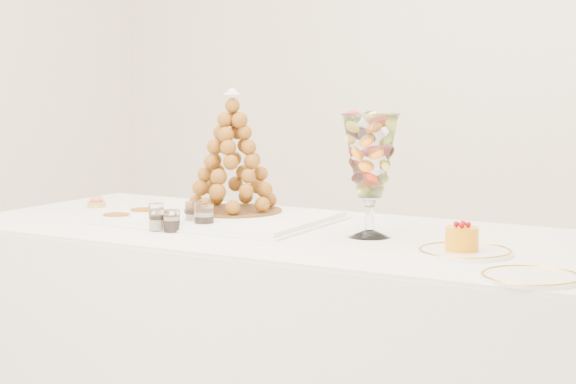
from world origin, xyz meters
The scene contains 15 objects.
buffet_table centered at (0.12, 0.10, 0.41)m, with size 2.22×0.98×0.83m.
lace_tray centered at (-0.21, 0.12, 0.84)m, with size 0.64×0.48×0.02m, color white.
macaron_vase centered at (0.31, 0.12, 1.05)m, with size 0.16×0.16×0.35m.
cake_plate centered at (0.64, 0.01, 0.83)m, with size 0.24×0.24×0.01m, color white.
spare_plate centered at (0.89, -0.19, 0.83)m, with size 0.23×0.23×0.01m, color white.
pink_tart centered at (-0.77, 0.15, 0.85)m, with size 0.06×0.06×0.04m.
verrine_a centered at (-0.35, -0.03, 0.86)m, with size 0.05×0.05×0.06m, color white.
verrine_b centered at (-0.21, -0.01, 0.87)m, with size 0.06×0.06×0.08m, color white.
verrine_c centered at (-0.15, -0.04, 0.87)m, with size 0.06×0.06×0.08m, color white.
verrine_d centered at (-0.26, -0.13, 0.86)m, with size 0.05×0.05×0.06m, color white.
verrine_e centered at (-0.21, -0.12, 0.86)m, with size 0.05×0.05×0.06m, color white.
ramekin_back centered at (-0.44, 0.02, 0.84)m, with size 0.10×0.10×0.03m, color white.
ramekin_front centered at (-0.45, -0.10, 0.84)m, with size 0.09×0.09×0.03m, color white.
croquembouche centered at (-0.22, 0.20, 1.04)m, with size 0.33×0.33×0.39m.
mousse_cake centered at (0.64, 0.01, 0.87)m, with size 0.09×0.09×0.08m.
Camera 1 is at (1.58, -2.26, 1.29)m, focal length 60.00 mm.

